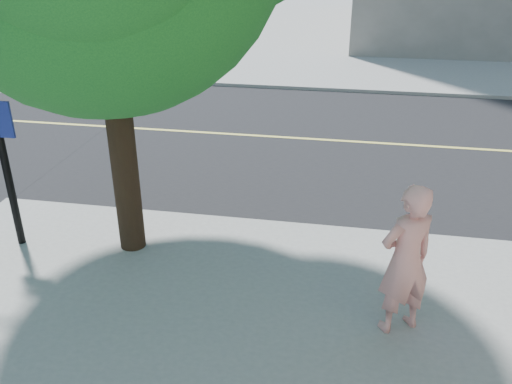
# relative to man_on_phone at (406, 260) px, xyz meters

# --- Properties ---
(ground) EXTENTS (140.00, 140.00, 0.00)m
(ground) POSITION_rel_man_on_phone_xyz_m (-6.02, 2.49, -1.11)
(ground) COLOR black
(ground) RESTS_ON ground
(road_ew) EXTENTS (140.00, 9.00, 0.01)m
(road_ew) POSITION_rel_man_on_phone_xyz_m (-6.02, 6.99, -1.11)
(road_ew) COLOR black
(road_ew) RESTS_ON ground
(man_on_phone) EXTENTS (0.86, 0.78, 1.98)m
(man_on_phone) POSITION_rel_man_on_phone_xyz_m (0.00, 0.00, 0.00)
(man_on_phone) COLOR pink
(man_on_phone) RESTS_ON sidewalk_se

